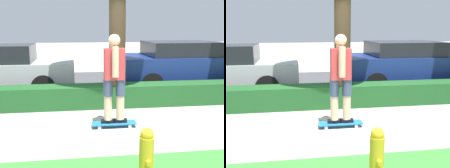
# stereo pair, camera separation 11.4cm
# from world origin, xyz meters

# --- Properties ---
(ground_plane) EXTENTS (60.00, 60.00, 0.00)m
(ground_plane) POSITION_xyz_m (0.00, 0.00, 0.00)
(ground_plane) COLOR #ADA89E
(street_asphalt) EXTENTS (16.58, 5.00, 0.01)m
(street_asphalt) POSITION_xyz_m (0.00, 4.20, 0.00)
(street_asphalt) COLOR #474749
(street_asphalt) RESTS_ON ground_plane
(hedge_row) EXTENTS (16.58, 0.60, 0.53)m
(hedge_row) POSITION_xyz_m (0.00, 1.60, 0.27)
(hedge_row) COLOR #1E5123
(hedge_row) RESTS_ON ground_plane
(skateboard) EXTENTS (0.86, 0.24, 0.09)m
(skateboard) POSITION_xyz_m (-0.02, 0.19, 0.07)
(skateboard) COLOR #1E6BAD
(skateboard) RESTS_ON ground_plane
(skater_person) EXTENTS (0.50, 0.44, 1.69)m
(skater_person) POSITION_xyz_m (-0.02, 0.19, 0.99)
(skater_person) COLOR black
(skater_person) RESTS_ON skateboard
(parked_car_middle) EXTENTS (4.15, 2.06, 1.47)m
(parked_car_middle) POSITION_xyz_m (2.61, 3.37, 0.79)
(parked_car_middle) COLOR navy
(parked_car_middle) RESTS_ON ground_plane
(fire_hydrant) EXTENTS (0.17, 0.28, 0.78)m
(fire_hydrant) POSITION_xyz_m (0.08, -1.85, 0.39)
(fire_hydrant) COLOR gold
(fire_hydrant) RESTS_ON ground_plane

